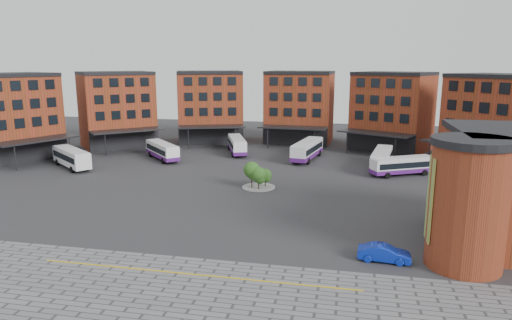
% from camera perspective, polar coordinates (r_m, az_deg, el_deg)
% --- Properties ---
extents(ground, '(160.00, 160.00, 0.00)m').
position_cam_1_polar(ground, '(50.12, -4.64, -6.94)').
color(ground, '#28282B').
rests_on(ground, ground).
extents(yellow_line, '(26.00, 0.15, 0.02)m').
position_cam_1_polar(yellow_line, '(37.21, -7.77, -13.98)').
color(yellow_line, gold).
rests_on(yellow_line, paving_zone).
extents(main_building, '(94.14, 42.48, 14.60)m').
position_cam_1_polar(main_building, '(86.12, -0.67, 6.05)').
color(main_building, maroon).
rests_on(main_building, ground).
extents(tree_island, '(4.40, 4.40, 3.61)m').
position_cam_1_polar(tree_island, '(59.84, 0.19, -1.84)').
color(tree_island, gray).
rests_on(tree_island, ground).
extents(bus_a, '(9.88, 8.47, 3.01)m').
position_cam_1_polar(bus_a, '(77.44, -22.09, 0.39)').
color(bus_a, white).
rests_on(bus_a, ground).
extents(bus_b, '(8.69, 9.08, 2.88)m').
position_cam_1_polar(bus_b, '(79.68, -11.64, 1.18)').
color(bus_b, white).
rests_on(bus_b, ground).
extents(bus_c, '(5.88, 10.55, 2.92)m').
position_cam_1_polar(bus_c, '(83.35, -2.40, 1.92)').
color(bus_c, white).
rests_on(bus_c, ground).
extents(bus_d, '(4.68, 11.64, 3.20)m').
position_cam_1_polar(bus_d, '(78.35, 6.42, 1.30)').
color(bus_d, silver).
rests_on(bus_d, ground).
extents(bus_e, '(4.10, 10.96, 3.02)m').
position_cam_1_polar(bus_e, '(73.49, 15.44, 0.14)').
color(bus_e, silver).
rests_on(bus_e, ground).
extents(bus_f, '(9.65, 6.58, 2.74)m').
position_cam_1_polar(bus_f, '(70.32, 17.84, -0.66)').
color(bus_f, silver).
rests_on(bus_f, ground).
extents(blue_car, '(4.44, 1.83, 1.43)m').
position_cam_1_polar(blue_car, '(40.31, 15.73, -11.15)').
color(blue_car, '#0D26AB').
rests_on(blue_car, ground).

